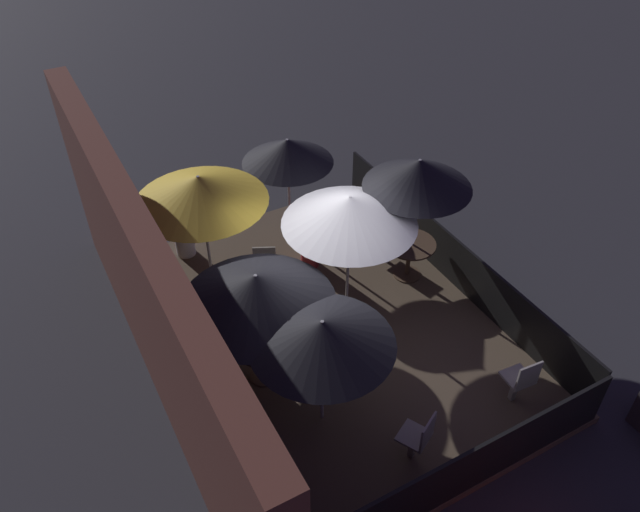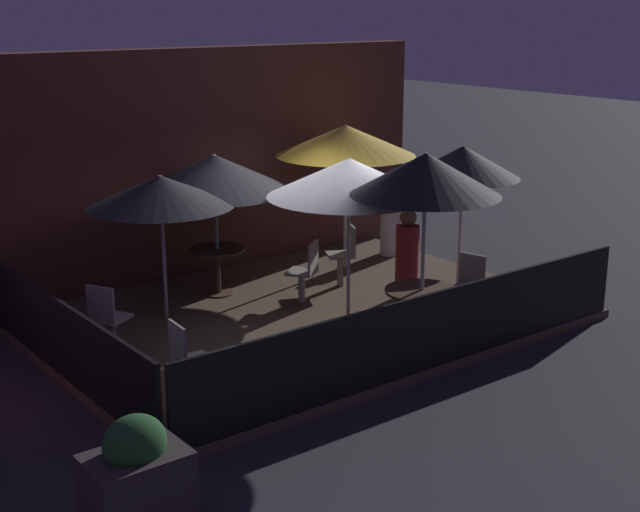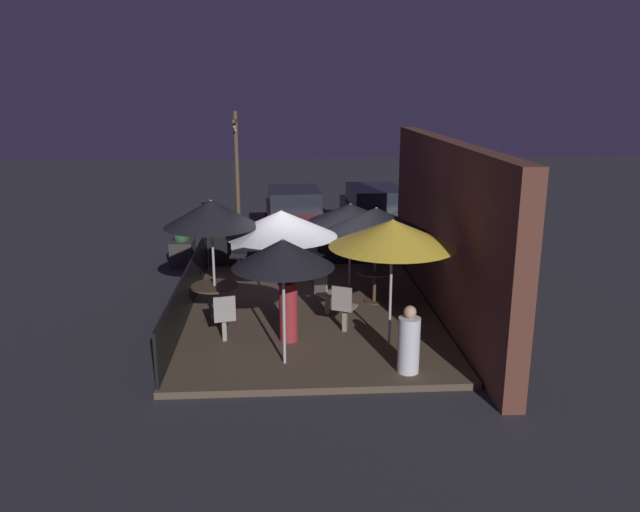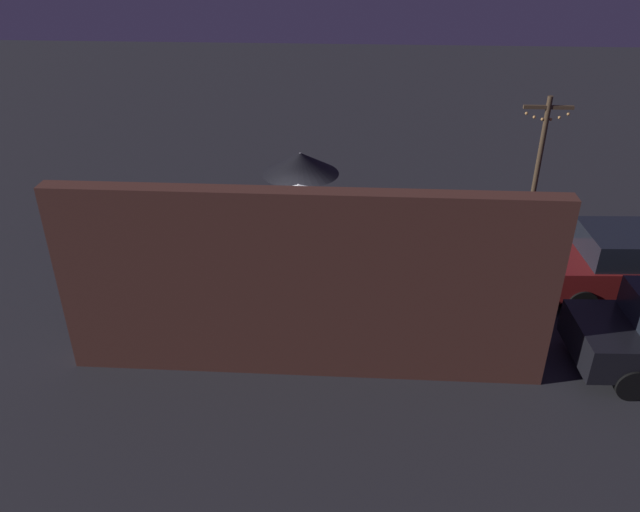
# 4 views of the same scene
# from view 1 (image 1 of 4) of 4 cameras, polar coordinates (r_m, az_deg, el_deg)

# --- Properties ---
(ground_plane) EXTENTS (60.00, 60.00, 0.00)m
(ground_plane) POSITION_cam_1_polar(r_m,az_deg,el_deg) (10.87, 0.85, -6.82)
(ground_plane) COLOR #2D2D33
(patio_deck) EXTENTS (7.16, 5.21, 0.12)m
(patio_deck) POSITION_cam_1_polar(r_m,az_deg,el_deg) (10.83, 0.85, -6.60)
(patio_deck) COLOR brown
(patio_deck) RESTS_ON ground_plane
(building_wall) EXTENTS (8.76, 0.36, 3.69)m
(building_wall) POSITION_cam_1_polar(r_m,az_deg,el_deg) (8.91, -15.20, -4.69)
(building_wall) COLOR brown
(building_wall) RESTS_ON ground_plane
(fence_front) EXTENTS (6.96, 0.05, 0.95)m
(fence_front) POSITION_cam_1_polar(r_m,az_deg,el_deg) (11.62, 11.96, -0.26)
(fence_front) COLOR black
(fence_front) RESTS_ON patio_deck
(fence_side_left) EXTENTS (0.05, 5.01, 0.95)m
(fence_side_left) POSITION_cam_1_polar(r_m,az_deg,el_deg) (8.69, 13.02, -18.78)
(fence_side_left) COLOR black
(fence_side_left) RESTS_ON patio_deck
(patio_umbrella_0) EXTENTS (1.87, 1.87, 2.48)m
(patio_umbrella_0) POSITION_cam_1_polar(r_m,az_deg,el_deg) (10.57, 8.99, 7.45)
(patio_umbrella_0) COLOR #B2B2B7
(patio_umbrella_0) RESTS_ON patio_deck
(patio_umbrella_1) EXTENTS (2.28, 2.28, 2.12)m
(patio_umbrella_1) POSITION_cam_1_polar(r_m,az_deg,el_deg) (8.75, -5.82, -3.10)
(patio_umbrella_1) COLOR #B2B2B7
(patio_umbrella_1) RESTS_ON patio_deck
(patio_umbrella_2) EXTENTS (1.71, 1.71, 2.20)m
(patio_umbrella_2) POSITION_cam_1_polar(r_m,az_deg,el_deg) (11.63, -3.00, 9.57)
(patio_umbrella_2) COLOR #B2B2B7
(patio_umbrella_2) RESTS_ON patio_deck
(patio_umbrella_3) EXTENTS (2.26, 2.26, 2.36)m
(patio_umbrella_3) POSITION_cam_1_polar(r_m,az_deg,el_deg) (10.43, -10.96, 6.03)
(patio_umbrella_3) COLOR #B2B2B7
(patio_umbrella_3) RESTS_ON patio_deck
(patio_umbrella_4) EXTENTS (2.23, 2.23, 2.24)m
(patio_umbrella_4) POSITION_cam_1_polar(r_m,az_deg,el_deg) (9.98, 2.75, 4.20)
(patio_umbrella_4) COLOR #B2B2B7
(patio_umbrella_4) RESTS_ON patio_deck
(patio_umbrella_5) EXTENTS (1.99, 1.99, 2.00)m
(patio_umbrella_5) POSITION_cam_1_polar(r_m,az_deg,el_deg) (8.20, 0.20, -7.04)
(patio_umbrella_5) COLOR #B2B2B7
(patio_umbrella_5) RESTS_ON patio_deck
(dining_table_0) EXTENTS (0.94, 0.94, 0.75)m
(dining_table_0) POSITION_cam_1_polar(r_m,az_deg,el_deg) (11.50, 8.19, 0.58)
(dining_table_0) COLOR #4C3828
(dining_table_0) RESTS_ON patio_deck
(dining_table_1) EXTENTS (0.83, 0.83, 0.71)m
(dining_table_1) POSITION_cam_1_polar(r_m,az_deg,el_deg) (9.66, -5.33, -8.73)
(dining_table_1) COLOR #4C3828
(dining_table_1) RESTS_ON patio_deck
(patio_chair_0) EXTENTS (0.54, 0.54, 0.92)m
(patio_chair_0) POSITION_cam_1_polar(r_m,az_deg,el_deg) (8.86, 9.00, -15.99)
(patio_chair_0) COLOR gray
(patio_chair_0) RESTS_ON patio_deck
(patio_chair_1) EXTENTS (0.53, 0.53, 0.96)m
(patio_chair_1) POSITION_cam_1_polar(r_m,az_deg,el_deg) (11.08, -5.05, -1.31)
(patio_chair_1) COLOR gray
(patio_chair_1) RESTS_ON patio_deck
(patio_chair_2) EXTENTS (0.48, 0.48, 0.93)m
(patio_chair_2) POSITION_cam_1_polar(r_m,az_deg,el_deg) (12.15, 4.01, 2.81)
(patio_chair_2) COLOR gray
(patio_chair_2) RESTS_ON patio_deck
(patio_chair_3) EXTENTS (0.43, 0.43, 0.95)m
(patio_chair_3) POSITION_cam_1_polar(r_m,az_deg,el_deg) (9.77, 17.87, -10.68)
(patio_chair_3) COLOR gray
(patio_chair_3) RESTS_ON patio_deck
(patio_chair_4) EXTENTS (0.56, 0.56, 0.92)m
(patio_chair_4) POSITION_cam_1_polar(r_m,az_deg,el_deg) (10.54, -1.41, -3.93)
(patio_chair_4) COLOR gray
(patio_chair_4) RESTS_ON patio_deck
(patron_0) EXTENTS (0.35, 0.35, 1.37)m
(patron_0) POSITION_cam_1_polar(r_m,az_deg,el_deg) (11.58, -0.96, 1.61)
(patron_0) COLOR maroon
(patron_0) RESTS_ON patio_deck
(patron_1) EXTENTS (0.50, 0.50, 1.16)m
(patron_1) POSITION_cam_1_polar(r_m,az_deg,el_deg) (12.21, -12.41, 2.13)
(patron_1) COLOR silver
(patron_1) RESTS_ON patio_deck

